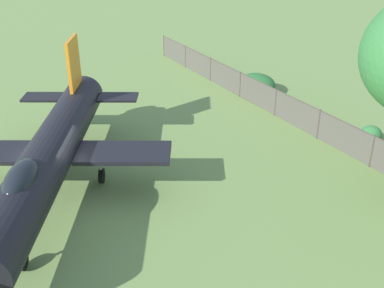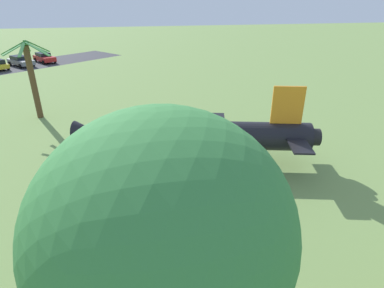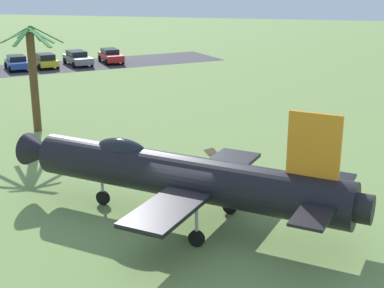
# 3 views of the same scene
# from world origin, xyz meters

# --- Properties ---
(ground_plane) EXTENTS (200.00, 200.00, 0.00)m
(ground_plane) POSITION_xyz_m (0.00, 0.00, 0.00)
(ground_plane) COLOR #75934C
(display_jet) EXTENTS (8.96, 14.67, 4.96)m
(display_jet) POSITION_xyz_m (0.09, 0.38, 1.94)
(display_jet) COLOR black
(display_jet) RESTS_ON ground_plane
(perimeter_fence) EXTENTS (8.40, 27.57, 1.50)m
(perimeter_fence) POSITION_xyz_m (-11.68, -4.04, 0.80)
(perimeter_fence) COLOR #4C4238
(perimeter_fence) RESTS_ON ground_plane
(shrub_near_fence) EXTENTS (2.11, 2.43, 1.17)m
(shrub_near_fence) POSITION_xyz_m (-11.39, -8.83, 0.59)
(shrub_near_fence) COLOR #2D7033
(shrub_near_fence) RESTS_ON ground_plane
(shrub_by_tree) EXTENTS (1.03, 0.95, 0.88)m
(shrub_by_tree) POSITION_xyz_m (-14.31, -1.46, 0.44)
(shrub_by_tree) COLOR #387F3D
(shrub_by_tree) RESTS_ON ground_plane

